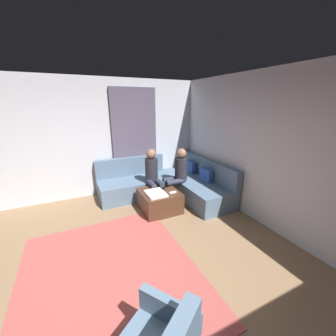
{
  "coord_description": "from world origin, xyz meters",
  "views": [
    {
      "loc": [
        2.08,
        -0.14,
        2.16
      ],
      "look_at": [
        -1.63,
        1.63,
        0.85
      ],
      "focal_mm": 22.08,
      "sensor_mm": 36.0,
      "label": 1
    }
  ],
  "objects_px": {
    "sectional_couch": "(169,184)",
    "game_remote": "(173,192)",
    "coffee_mug": "(163,184)",
    "person_on_couch_side": "(153,174)",
    "ottoman": "(159,201)",
    "person_on_couch_back": "(177,173)"
  },
  "relations": [
    {
      "from": "sectional_couch",
      "to": "person_on_couch_side",
      "type": "bearing_deg",
      "value": -72.46
    },
    {
      "from": "sectional_couch",
      "to": "coffee_mug",
      "type": "distance_m",
      "value": 0.53
    },
    {
      "from": "coffee_mug",
      "to": "game_remote",
      "type": "bearing_deg",
      "value": 5.71
    },
    {
      "from": "game_remote",
      "to": "person_on_couch_side",
      "type": "bearing_deg",
      "value": -163.98
    },
    {
      "from": "sectional_couch",
      "to": "coffee_mug",
      "type": "relative_size",
      "value": 26.84
    },
    {
      "from": "ottoman",
      "to": "game_remote",
      "type": "xyz_separation_m",
      "value": [
        0.18,
        0.22,
        0.22
      ]
    },
    {
      "from": "coffee_mug",
      "to": "person_on_couch_side",
      "type": "distance_m",
      "value": 0.32
    },
    {
      "from": "coffee_mug",
      "to": "person_on_couch_back",
      "type": "height_order",
      "value": "person_on_couch_back"
    },
    {
      "from": "person_on_couch_side",
      "to": "coffee_mug",
      "type": "bearing_deg",
      "value": 122.24
    },
    {
      "from": "sectional_couch",
      "to": "coffee_mug",
      "type": "height_order",
      "value": "sectional_couch"
    },
    {
      "from": "ottoman",
      "to": "person_on_couch_back",
      "type": "bearing_deg",
      "value": 117.24
    },
    {
      "from": "game_remote",
      "to": "person_on_couch_side",
      "type": "relative_size",
      "value": 0.12
    },
    {
      "from": "ottoman",
      "to": "person_on_couch_side",
      "type": "bearing_deg",
      "value": 174.44
    },
    {
      "from": "sectional_couch",
      "to": "person_on_couch_side",
      "type": "relative_size",
      "value": 2.12
    },
    {
      "from": "sectional_couch",
      "to": "game_remote",
      "type": "bearing_deg",
      "value": -20.74
    },
    {
      "from": "ottoman",
      "to": "coffee_mug",
      "type": "bearing_deg",
      "value": 140.71
    },
    {
      "from": "sectional_couch",
      "to": "game_remote",
      "type": "xyz_separation_m",
      "value": [
        0.77,
        -0.29,
        0.15
      ]
    },
    {
      "from": "person_on_couch_back",
      "to": "game_remote",
      "type": "bearing_deg",
      "value": 143.77
    },
    {
      "from": "ottoman",
      "to": "person_on_couch_back",
      "type": "relative_size",
      "value": 0.63
    },
    {
      "from": "ottoman",
      "to": "coffee_mug",
      "type": "relative_size",
      "value": 8.0
    },
    {
      "from": "coffee_mug",
      "to": "person_on_couch_back",
      "type": "bearing_deg",
      "value": 100.43
    },
    {
      "from": "person_on_couch_side",
      "to": "ottoman",
      "type": "bearing_deg",
      "value": 84.44
    }
  ]
}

